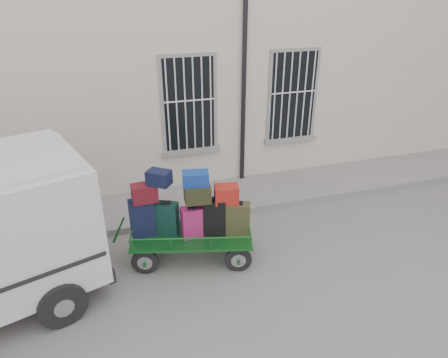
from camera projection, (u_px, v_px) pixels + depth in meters
The scene contains 4 objects.
ground at pixel (246, 252), 8.00m from camera, with size 80.00×80.00×0.00m, color slate.
building at pixel (182, 55), 11.39m from camera, with size 24.00×5.15×6.00m.
sidewalk at pixel (215, 198), 9.85m from camera, with size 24.00×1.70×0.15m, color slate.
luggage_cart at pixel (190, 218), 7.38m from camera, with size 2.66×1.55×1.90m.
Camera 1 is at (-2.36, -6.11, 4.84)m, focal length 32.00 mm.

